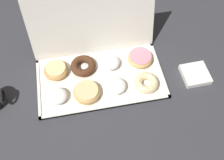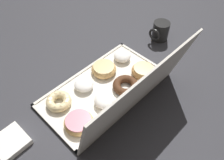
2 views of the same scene
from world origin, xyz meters
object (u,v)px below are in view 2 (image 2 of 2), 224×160
Objects in this scene: coffee_mug at (160,31)px; napkin_stack at (10,142)px; powdered_filled_donut_6 at (104,101)px; pink_frosted_donut_7 at (79,122)px; donut_box at (104,88)px; powdered_filled_donut_0 at (122,56)px; cruller_donut_3 at (59,101)px; glazed_ring_donut_4 at (143,71)px; powdered_filled_donut_2 at (84,85)px; chocolate_cake_ring_donut_5 at (126,86)px; glazed_ring_donut_1 at (104,69)px.

napkin_stack is (0.92, -0.02, -0.04)m from coffee_mug.
pink_frosted_donut_7 is at bearing 1.53° from powdered_filled_donut_6.
donut_box is 6.77× the size of powdered_filled_donut_0.
donut_box is at bearing -161.29° from pink_frosted_donut_7.
cruller_donut_3 is 0.42m from glazed_ring_donut_4.
powdered_filled_donut_6 reaches higher than cruller_donut_3.
donut_box is at bearing 133.52° from powdered_filled_donut_2.
glazed_ring_donut_4 is at bearing 178.64° from powdered_filled_donut_6.
powdered_filled_donut_2 is 0.72× the size of pink_frosted_donut_7.
powdered_filled_donut_0 is 0.71× the size of napkin_stack.
powdered_filled_donut_6 is at bearing -178.47° from pink_frosted_donut_7.
coffee_mug is at bearing -174.98° from donut_box.
powdered_filled_donut_2 is 0.13m from powdered_filled_donut_6.
glazed_ring_donut_4 is (-0.26, 0.14, 0.00)m from powdered_filled_donut_2.
glazed_ring_donut_4 reaches higher than napkin_stack.
chocolate_cake_ring_donut_5 is 1.07× the size of coffee_mug.
powdered_filled_donut_2 is at bearing -136.68° from pink_frosted_donut_7.
powdered_filled_donut_6 is at bearing -3.48° from chocolate_cake_ring_donut_5.
glazed_ring_donut_4 is (0.00, 0.14, -0.00)m from powdered_filled_donut_0.
powdered_filled_donut_2 is at bearing 2.90° from glazed_ring_donut_1.
glazed_ring_donut_1 is 1.02× the size of chocolate_cake_ring_donut_5.
napkin_stack is (0.44, -0.06, 0.01)m from donut_box.
powdered_filled_donut_0 is 1.03× the size of powdered_filled_donut_6.
powdered_filled_donut_0 reaches higher than napkin_stack.
powdered_filled_donut_0 is (-0.20, -0.07, 0.03)m from donut_box.
powdered_filled_donut_0 reaches higher than chocolate_cake_ring_donut_5.
powdered_filled_donut_0 is 0.28m from coffee_mug.
glazed_ring_donut_1 is 0.27m from cruller_donut_3.
powdered_filled_donut_6 is 0.40m from napkin_stack.
chocolate_cake_ring_donut_5 is at bearing 133.52° from donut_box.
chocolate_cake_ring_donut_5 is (-0.27, 0.15, -0.00)m from cruller_donut_3.
powdered_filled_donut_0 is at bearing -179.28° from powdered_filled_donut_2.
donut_box is 0.09m from powdered_filled_donut_2.
pink_frosted_donut_7 is at bearing 9.23° from coffee_mug.
chocolate_cake_ring_donut_5 reaches higher than napkin_stack.
chocolate_cake_ring_donut_5 is (0.13, 0.14, -0.00)m from powdered_filled_donut_0.
powdered_filled_donut_2 reaches higher than donut_box.
powdered_filled_donut_6 is at bearing 161.52° from napkin_stack.
powdered_filled_donut_2 reaches higher than glazed_ring_donut_1.
napkin_stack is at bearing -11.74° from glazed_ring_donut_4.
donut_box is 0.21m from powdered_filled_donut_0.
glazed_ring_donut_1 is 0.51m from napkin_stack.
glazed_ring_donut_1 is 0.19m from powdered_filled_donut_6.
coffee_mug is at bearing 174.74° from powdered_filled_donut_0.
glazed_ring_donut_4 is 0.26m from powdered_filled_donut_6.
glazed_ring_donut_4 is (-0.39, 0.14, 0.00)m from cruller_donut_3.
coffee_mug is (-0.29, -0.11, 0.02)m from glazed_ring_donut_4.
coffee_mug reaches higher than powdered_filled_donut_6.
powdered_filled_donut_6 reaches higher than donut_box.
coffee_mug is (-0.68, 0.03, 0.02)m from cruller_donut_3.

